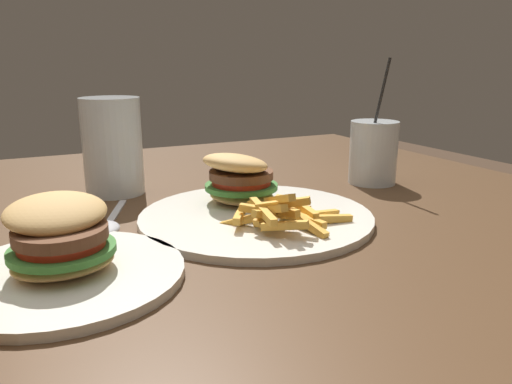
{
  "coord_description": "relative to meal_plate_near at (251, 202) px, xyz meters",
  "views": [
    {
      "loc": [
        -0.59,
        0.14,
        0.95
      ],
      "look_at": [
        -0.01,
        -0.14,
        0.78
      ],
      "focal_mm": 35.0,
      "sensor_mm": 36.0,
      "label": 1
    }
  ],
  "objects": [
    {
      "name": "meal_plate_near",
      "position": [
        0.0,
        0.0,
        0.0
      ],
      "size": [
        0.31,
        0.31,
        0.09
      ],
      "color": "silver",
      "rests_on": "dining_table"
    },
    {
      "name": "spoon",
      "position": [
        0.02,
        0.2,
        -0.01
      ],
      "size": [
        0.17,
        0.09,
        0.02
      ],
      "rotation": [
        0.0,
        0.0,
        2.76
      ],
      "color": "silver",
      "rests_on": "dining_table"
    },
    {
      "name": "beer_glass",
      "position": [
        0.21,
        0.15,
        0.05
      ],
      "size": [
        0.09,
        0.09,
        0.15
      ],
      "color": "silver",
      "rests_on": "dining_table"
    },
    {
      "name": "juice_glass",
      "position": [
        0.08,
        -0.28,
        0.03
      ],
      "size": [
        0.08,
        0.08,
        0.21
      ],
      "color": "silver",
      "rests_on": "dining_table"
    },
    {
      "name": "meal_plate_far",
      "position": [
        -0.1,
        0.25,
        0.0
      ],
      "size": [
        0.24,
        0.24,
        0.09
      ],
      "color": "silver",
      "rests_on": "dining_table"
    },
    {
      "name": "dining_table",
      "position": [
        -0.01,
        0.14,
        -0.09
      ],
      "size": [
        1.23,
        1.4,
        0.74
      ],
      "color": "#4C331E",
      "rests_on": "ground_plane"
    }
  ]
}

